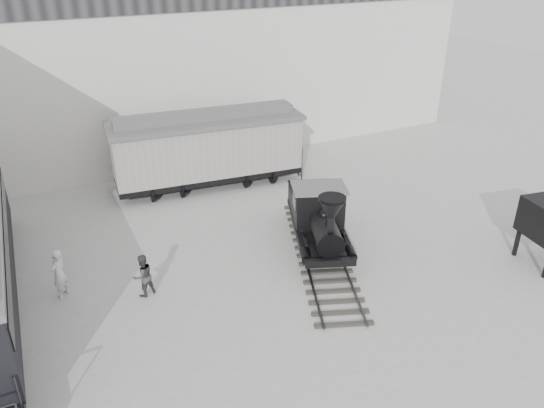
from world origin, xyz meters
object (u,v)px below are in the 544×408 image
locomotive (319,221)px  visitor_a (59,274)px  visitor_b (143,276)px  boxcar (207,147)px

locomotive → visitor_a: size_ratio=4.99×
visitor_a → visitor_b: bearing=109.8°
visitor_a → visitor_b: visitor_a is taller
locomotive → visitor_b: (-7.08, -0.04, -0.37)m
boxcar → visitor_a: (-7.89, -6.55, -1.10)m
boxcar → visitor_a: bearing=-134.2°
locomotive → visitor_a: 9.72m
visitor_b → boxcar: bearing=-142.0°
visitor_b → visitor_a: bearing=-43.4°
locomotive → boxcar: size_ratio=0.94×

